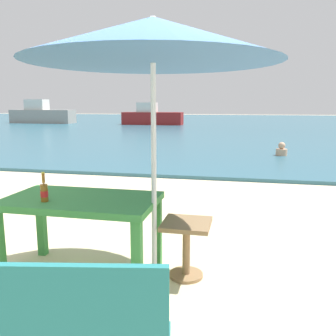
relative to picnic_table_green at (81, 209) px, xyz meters
The scene contains 9 objects.
ground_plane 0.94m from the picnic_table_green, 38.69° to the right, with size 120.00×120.00×0.00m, color beige.
sea_water 29.58m from the picnic_table_green, 88.97° to the left, with size 120.00×50.00×0.08m, color #2D6075.
picnic_table_green is the anchor object (origin of this frame).
beer_bottle_amber 0.38m from the picnic_table_green, 143.81° to the right, with size 0.07×0.07×0.26m.
patio_umbrella 1.63m from the picnic_table_green, ahead, with size 2.10×2.10×2.30m.
side_table_wood 1.02m from the picnic_table_green, 10.05° to the left, with size 0.44×0.44×0.54m.
swimmer_person 8.71m from the picnic_table_green, 72.74° to the left, with size 0.34×0.34×0.41m.
boat_barge 24.92m from the picnic_table_green, 103.31° to the left, with size 4.73×1.29×1.72m.
boat_fishing_trawler 29.21m from the picnic_table_green, 122.27° to the left, with size 5.49×1.50×2.00m.
Camera 1 is at (0.92, -2.49, 1.60)m, focal length 37.81 mm.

